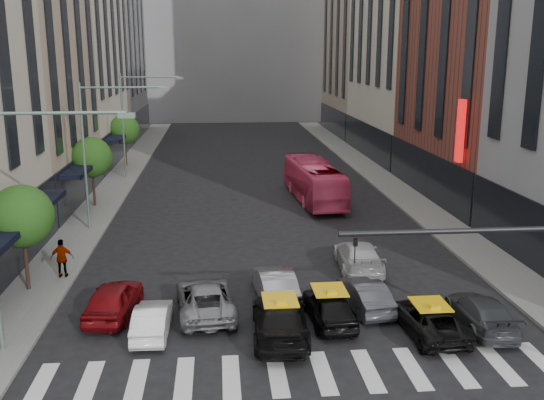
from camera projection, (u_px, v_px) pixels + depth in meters
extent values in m
plane|color=black|center=(313.00, 397.00, 19.61)|extent=(160.00, 160.00, 0.00)
cube|color=slate|center=(109.00, 194.00, 47.61)|extent=(3.00, 96.00, 0.15)
cube|color=slate|center=(394.00, 188.00, 49.64)|extent=(3.00, 96.00, 0.15)
cube|color=tan|center=(13.00, 36.00, 42.38)|extent=(8.00, 16.00, 24.00)
cube|color=gray|center=(104.00, 20.00, 77.47)|extent=(8.00, 18.00, 30.00)
cube|color=brown|center=(488.00, 23.00, 44.17)|extent=(8.00, 18.00, 26.00)
cube|color=tan|center=(365.00, 29.00, 80.71)|extent=(8.00, 18.00, 28.00)
cube|color=gray|center=(232.00, 8.00, 97.62)|extent=(30.00, 10.00, 36.00)
cylinder|color=black|center=(26.00, 257.00, 27.84)|extent=(0.18, 0.18, 3.15)
sphere|color=#144513|center=(22.00, 216.00, 27.39)|extent=(2.88, 2.88, 2.88)
cylinder|color=black|center=(94.00, 184.00, 43.33)|extent=(0.18, 0.18, 3.15)
sphere|color=#144513|center=(92.00, 157.00, 42.87)|extent=(2.88, 2.88, 2.88)
cylinder|color=black|center=(126.00, 150.00, 58.81)|extent=(0.18, 0.18, 3.15)
sphere|color=#144513|center=(124.00, 130.00, 58.35)|extent=(2.88, 2.88, 2.88)
cylinder|color=gray|center=(52.00, 113.00, 20.64)|extent=(5.00, 0.12, 0.12)
cube|color=gray|center=(127.00, 115.00, 20.89)|extent=(0.60, 0.25, 0.18)
cylinder|color=gray|center=(84.00, 157.00, 36.90)|extent=(0.16, 0.16, 9.00)
cylinder|color=gray|center=(122.00, 87.00, 36.13)|extent=(5.00, 0.12, 0.12)
cube|color=gray|center=(164.00, 89.00, 36.37)|extent=(0.60, 0.25, 0.18)
cylinder|color=gray|center=(123.00, 127.00, 52.38)|extent=(0.16, 0.16, 9.00)
cylinder|color=gray|center=(150.00, 77.00, 51.61)|extent=(5.00, 0.12, 0.12)
cube|color=gray|center=(180.00, 78.00, 51.86)|extent=(0.60, 0.25, 0.18)
cylinder|color=black|center=(506.00, 230.00, 17.76)|extent=(10.00, 0.16, 0.16)
imported|color=black|center=(355.00, 250.00, 17.48)|extent=(0.13, 0.16, 0.80)
cube|color=red|center=(460.00, 131.00, 38.66)|extent=(0.30, 0.70, 4.00)
imported|color=maroon|center=(114.00, 299.00, 25.54)|extent=(2.27, 4.59, 1.50)
imported|color=white|center=(152.00, 320.00, 23.87)|extent=(1.38, 3.77, 1.23)
imported|color=gray|center=(205.00, 298.00, 25.72)|extent=(2.80, 5.22, 1.39)
imported|color=black|center=(280.00, 318.00, 23.63)|extent=(2.41, 5.37, 1.53)
imported|color=black|center=(329.00, 306.00, 24.90)|extent=(1.94, 4.24, 1.41)
imported|color=#3E3F45|center=(365.00, 295.00, 26.23)|extent=(1.88, 4.14, 1.32)
imported|color=black|center=(429.00, 319.00, 23.89)|extent=(2.32, 4.57, 1.24)
imported|color=#3B3E42|center=(481.00, 312.00, 24.42)|extent=(2.05, 4.65, 1.33)
imported|color=#98989D|center=(275.00, 284.00, 27.23)|extent=(1.94, 4.57, 1.47)
imported|color=silver|center=(358.00, 256.00, 30.93)|extent=(2.44, 5.29, 1.50)
imported|color=#F54879|center=(314.00, 181.00, 45.28)|extent=(3.31, 11.02, 3.03)
imported|color=gray|center=(62.00, 258.00, 29.51)|extent=(1.13, 0.48, 1.92)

